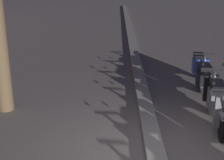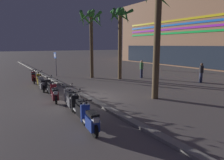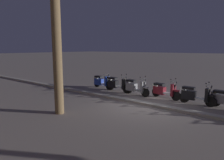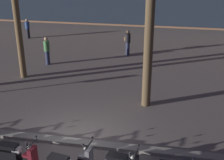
% 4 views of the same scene
% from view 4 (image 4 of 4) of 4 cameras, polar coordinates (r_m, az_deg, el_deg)
% --- Properties ---
extents(ground_plane, '(200.00, 200.00, 0.00)m').
position_cam_4_polar(ground_plane, '(11.14, -7.06, -11.76)').
color(ground_plane, slate).
extents(curb_strip, '(60.00, 0.36, 0.12)m').
position_cam_4_polar(curb_strip, '(11.14, -7.00, -11.38)').
color(curb_strip, gray).
rests_on(curb_strip, ground).
extents(scooter_black_gap_after_mid, '(1.79, 0.56, 1.17)m').
position_cam_4_polar(scooter_black_gap_after_mid, '(10.45, -19.95, -12.71)').
color(scooter_black_gap_after_mid, black).
rests_on(scooter_black_gap_after_mid, ground).
extents(pedestrian_by_palm_tree, '(0.34, 0.34, 1.52)m').
position_cam_4_polar(pedestrian_by_palm_tree, '(24.91, -15.42, 9.27)').
color(pedestrian_by_palm_tree, black).
rests_on(pedestrian_by_palm_tree, ground).
extents(pedestrian_strolling_near_curb, '(0.34, 0.34, 1.69)m').
position_cam_4_polar(pedestrian_strolling_near_curb, '(18.60, -12.00, 5.45)').
color(pedestrian_strolling_near_curb, '#2D3351').
rests_on(pedestrian_strolling_near_curb, ground).
extents(pedestrian_window_shopping, '(0.43, 0.41, 1.63)m').
position_cam_4_polar(pedestrian_window_shopping, '(20.05, 2.94, 7.10)').
color(pedestrian_window_shopping, '#2D3351').
rests_on(pedestrian_window_shopping, ground).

